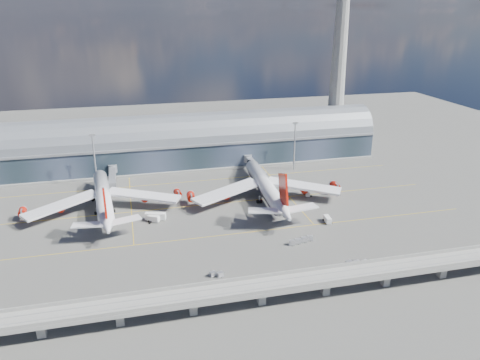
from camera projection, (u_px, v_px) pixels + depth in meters
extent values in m
plane|color=#474744|center=(223.00, 223.00, 186.40)|extent=(500.00, 500.00, 0.00)
cube|color=gold|center=(228.00, 235.00, 177.30)|extent=(200.00, 0.25, 0.01)
cube|color=gold|center=(213.00, 204.00, 204.58)|extent=(200.00, 0.25, 0.01)
cube|color=gold|center=(202.00, 181.00, 231.86)|extent=(200.00, 0.25, 0.01)
cube|color=gold|center=(131.00, 203.00, 205.82)|extent=(0.25, 80.00, 0.01)
cube|color=gold|center=(282.00, 189.00, 221.53)|extent=(0.25, 80.00, 0.01)
cube|color=#1F2B34|center=(193.00, 151.00, 254.87)|extent=(200.00, 28.00, 14.00)
cylinder|color=slate|center=(193.00, 139.00, 252.42)|extent=(200.00, 28.00, 28.00)
cube|color=gray|center=(197.00, 146.00, 239.69)|extent=(200.00, 1.00, 1.20)
cube|color=gray|center=(193.00, 162.00, 257.11)|extent=(200.00, 30.00, 1.20)
cube|color=gray|center=(333.00, 144.00, 279.54)|extent=(18.00, 18.00, 8.00)
cone|color=gray|center=(338.00, 74.00, 265.17)|extent=(10.00, 10.00, 90.00)
cube|color=gray|center=(262.00, 287.00, 134.46)|extent=(220.00, 8.50, 1.20)
cube|color=gray|center=(266.00, 292.00, 130.44)|extent=(220.00, 0.40, 1.20)
cube|color=gray|center=(258.00, 277.00, 137.71)|extent=(220.00, 0.40, 1.20)
cube|color=gray|center=(263.00, 288.00, 132.87)|extent=(220.00, 0.12, 0.12)
cube|color=gray|center=(260.00, 282.00, 135.60)|extent=(220.00, 0.12, 0.12)
cube|color=gray|center=(41.00, 328.00, 122.05)|extent=(2.20, 2.20, 5.00)
cube|color=gray|center=(120.00, 317.00, 126.54)|extent=(2.20, 2.20, 5.00)
cube|color=gray|center=(193.00, 306.00, 131.02)|extent=(2.20, 2.20, 5.00)
cube|color=gray|center=(261.00, 296.00, 135.51)|extent=(2.20, 2.20, 5.00)
cube|color=gray|center=(325.00, 287.00, 140.00)|extent=(2.20, 2.20, 5.00)
cube|color=gray|center=(386.00, 278.00, 144.49)|extent=(2.20, 2.20, 5.00)
cube|color=gray|center=(442.00, 270.00, 148.98)|extent=(2.20, 2.20, 5.00)
cylinder|color=gray|center=(95.00, 161.00, 220.81)|extent=(0.70, 0.70, 25.00)
cube|color=gray|center=(92.00, 135.00, 216.36)|extent=(3.00, 0.40, 1.00)
cylinder|color=gray|center=(295.00, 147.00, 243.25)|extent=(0.70, 0.70, 25.00)
cube|color=gray|center=(296.00, 123.00, 238.80)|extent=(3.00, 0.40, 1.00)
cylinder|color=white|center=(103.00, 196.00, 196.78)|extent=(10.31, 52.40, 6.28)
cone|color=white|center=(100.00, 174.00, 222.54)|extent=(6.87, 8.32, 6.28)
cone|color=white|center=(107.00, 226.00, 168.99)|extent=(7.18, 12.23, 6.28)
cube|color=#A91307|center=(105.00, 203.00, 168.89)|extent=(1.60, 11.76, 13.00)
cube|color=white|center=(62.00, 205.00, 190.47)|extent=(30.92, 23.61, 2.54)
cube|color=white|center=(143.00, 195.00, 200.14)|extent=(32.15, 19.85, 2.54)
cylinder|color=#A91307|center=(61.00, 207.00, 192.65)|extent=(3.51, 5.14, 3.14)
cylinder|color=#A91307|center=(22.00, 212.00, 188.36)|extent=(3.51, 5.14, 3.14)
cylinder|color=#A91307|center=(144.00, 197.00, 202.69)|extent=(3.51, 5.14, 3.14)
cylinder|color=#A91307|center=(178.00, 193.00, 206.99)|extent=(3.51, 5.14, 3.14)
cylinder|color=gray|center=(102.00, 191.00, 214.72)|extent=(0.49, 0.49, 2.95)
cylinder|color=gray|center=(97.00, 211.00, 193.98)|extent=(0.59, 0.59, 2.95)
cylinder|color=gray|center=(112.00, 209.00, 195.83)|extent=(0.59, 0.59, 2.95)
cylinder|color=black|center=(97.00, 213.00, 194.30)|extent=(2.27, 1.64, 1.47)
cylinder|color=black|center=(113.00, 211.00, 196.15)|extent=(2.27, 1.64, 1.47)
cylinder|color=white|center=(265.00, 185.00, 208.17)|extent=(9.10, 53.36, 6.37)
cone|color=white|center=(251.00, 164.00, 235.62)|extent=(6.81, 9.10, 6.37)
cone|color=white|center=(285.00, 213.00, 178.40)|extent=(7.04, 13.49, 6.37)
cube|color=#A91307|center=(283.00, 189.00, 178.50)|extent=(1.45, 13.15, 14.54)
cube|color=white|center=(228.00, 191.00, 203.41)|extent=(33.73, 21.98, 2.72)
cube|color=white|center=(303.00, 186.00, 209.51)|extent=(32.93, 24.58, 2.72)
cylinder|color=black|center=(265.00, 189.00, 208.79)|extent=(7.87, 47.88, 5.41)
cylinder|color=#A91307|center=(226.00, 194.00, 206.01)|extent=(3.79, 5.66, 3.51)
cylinder|color=#A91307|center=(191.00, 196.00, 203.31)|extent=(3.79, 5.66, 3.51)
cylinder|color=#A91307|center=(303.00, 188.00, 212.33)|extent=(3.79, 5.66, 3.51)
cylinder|color=#A91307|center=(335.00, 186.00, 215.04)|extent=(3.79, 5.66, 3.51)
cylinder|color=gray|center=(256.00, 181.00, 227.09)|extent=(0.55, 0.55, 3.29)
cylinder|color=gray|center=(259.00, 199.00, 205.20)|extent=(0.66, 0.66, 3.29)
cylinder|color=gray|center=(275.00, 198.00, 206.45)|extent=(0.66, 0.66, 3.29)
cylinder|color=black|center=(259.00, 202.00, 205.57)|extent=(2.50, 1.77, 1.65)
cylinder|color=black|center=(275.00, 200.00, 206.81)|extent=(2.50, 1.77, 1.65)
cube|color=gray|center=(112.00, 177.00, 222.29)|extent=(3.00, 24.00, 3.00)
cube|color=gray|center=(112.00, 185.00, 211.38)|extent=(3.60, 3.60, 3.40)
cylinder|color=gray|center=(113.00, 169.00, 233.20)|extent=(4.40, 4.40, 4.00)
cylinder|color=gray|center=(113.00, 193.00, 212.61)|extent=(0.50, 0.50, 3.40)
cylinder|color=black|center=(113.00, 195.00, 213.08)|extent=(1.40, 0.80, 0.80)
cube|color=gray|center=(255.00, 166.00, 236.15)|extent=(3.00, 28.00, 3.00)
cube|color=gray|center=(263.00, 176.00, 223.42)|extent=(3.60, 3.60, 3.40)
cylinder|color=gray|center=(248.00, 158.00, 248.88)|extent=(4.40, 4.40, 4.00)
cylinder|color=gray|center=(263.00, 182.00, 224.64)|extent=(0.50, 0.50, 3.40)
cylinder|color=black|center=(262.00, 185.00, 225.12)|extent=(1.40, 0.80, 0.80)
cube|color=silver|center=(154.00, 218.00, 187.22)|extent=(5.04, 4.17, 2.39)
cylinder|color=black|center=(157.00, 220.00, 188.56)|extent=(1.89, 2.40, 0.83)
cylinder|color=black|center=(151.00, 222.00, 186.62)|extent=(1.89, 2.40, 0.83)
cube|color=silver|center=(155.00, 216.00, 188.92)|extent=(8.64, 4.58, 2.70)
cylinder|color=black|center=(162.00, 217.00, 190.58)|extent=(1.61, 2.75, 0.93)
cylinder|color=black|center=(149.00, 220.00, 188.10)|extent=(1.61, 2.75, 0.93)
cube|color=silver|center=(327.00, 219.00, 186.83)|extent=(2.53, 5.30, 2.22)
cylinder|color=black|center=(325.00, 220.00, 188.61)|extent=(2.20, 1.00, 0.77)
cylinder|color=black|center=(329.00, 223.00, 185.73)|extent=(2.20, 1.00, 0.77)
cube|color=silver|center=(308.00, 193.00, 213.04)|extent=(3.19, 4.66, 2.21)
cylinder|color=black|center=(306.00, 194.00, 214.47)|extent=(2.26, 1.39, 0.77)
cylinder|color=black|center=(310.00, 196.00, 212.30)|extent=(2.26, 1.39, 0.77)
cube|color=silver|center=(98.00, 195.00, 209.05)|extent=(7.31, 5.13, 2.96)
cylinder|color=black|center=(103.00, 197.00, 210.75)|extent=(2.07, 3.02, 1.02)
cylinder|color=black|center=(94.00, 199.00, 208.26)|extent=(2.07, 3.02, 1.02)
cube|color=gray|center=(213.00, 276.00, 149.98)|extent=(2.54, 2.11, 0.27)
cube|color=silver|center=(213.00, 274.00, 149.72)|extent=(2.17, 1.90, 1.36)
cube|color=gray|center=(220.00, 276.00, 149.74)|extent=(2.54, 2.11, 0.27)
cube|color=silver|center=(220.00, 274.00, 149.49)|extent=(2.17, 1.90, 1.36)
cube|color=gray|center=(349.00, 265.00, 155.98)|extent=(2.72, 2.09, 0.30)
cube|color=silver|center=(349.00, 263.00, 155.70)|extent=(2.30, 1.91, 1.52)
cube|color=gray|center=(357.00, 265.00, 156.07)|extent=(2.72, 2.09, 0.30)
cube|color=silver|center=(357.00, 263.00, 155.79)|extent=(2.30, 1.91, 1.52)
cube|color=gray|center=(365.00, 265.00, 156.17)|extent=(2.72, 2.09, 0.30)
cube|color=silver|center=(365.00, 263.00, 155.88)|extent=(2.30, 1.91, 1.52)
cube|color=gray|center=(372.00, 265.00, 156.26)|extent=(2.72, 2.09, 0.30)
cube|color=silver|center=(373.00, 262.00, 155.98)|extent=(2.30, 1.91, 1.52)
cube|color=gray|center=(292.00, 244.00, 169.43)|extent=(2.75, 2.14, 0.31)
cube|color=silver|center=(292.00, 242.00, 169.14)|extent=(2.33, 1.95, 1.53)
cube|color=gray|center=(298.00, 243.00, 170.55)|extent=(2.75, 2.14, 0.31)
cube|color=silver|center=(298.00, 241.00, 170.27)|extent=(2.33, 1.95, 1.53)
cube|color=gray|center=(304.00, 241.00, 171.68)|extent=(2.75, 2.14, 0.31)
cube|color=silver|center=(304.00, 239.00, 171.39)|extent=(2.33, 1.95, 1.53)
cube|color=gray|center=(310.00, 240.00, 172.81)|extent=(2.75, 2.14, 0.31)
cube|color=silver|center=(310.00, 238.00, 172.52)|extent=(2.33, 1.95, 1.53)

